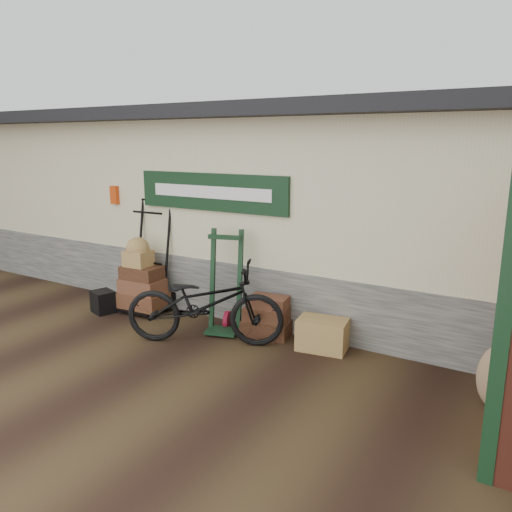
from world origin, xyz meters
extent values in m
plane|color=black|center=(0.00, 0.00, 0.00)|extent=(80.00, 80.00, 0.00)
cube|color=#4C4C47|center=(0.00, 2.75, 0.45)|extent=(14.00, 3.54, 0.90)
cube|color=beige|center=(0.00, 2.75, 1.95)|extent=(14.00, 3.50, 2.10)
cube|color=black|center=(0.00, 2.60, 3.10)|extent=(14.40, 4.10, 0.20)
cube|color=black|center=(-0.30, 0.97, 1.95)|extent=(2.60, 0.06, 0.55)
cube|color=white|center=(-0.30, 0.94, 1.95)|extent=(2.10, 0.01, 0.18)
cube|color=#C43C0E|center=(-2.30, 0.97, 1.80)|extent=(0.14, 0.10, 0.30)
cube|color=black|center=(3.85, -1.00, 1.30)|extent=(0.12, 0.12, 2.60)
cube|color=olive|center=(1.65, 0.72, 0.21)|extent=(0.69, 0.51, 0.42)
cube|color=black|center=(-1.95, 0.25, 0.18)|extent=(0.43, 0.40, 0.35)
imported|color=black|center=(0.20, 0.09, 0.62)|extent=(1.57, 2.26, 1.24)
ellipsoid|color=brown|center=(3.79, 0.25, 0.35)|extent=(0.45, 0.39, 0.69)
camera|label=1|loc=(4.09, -4.99, 2.68)|focal=35.00mm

